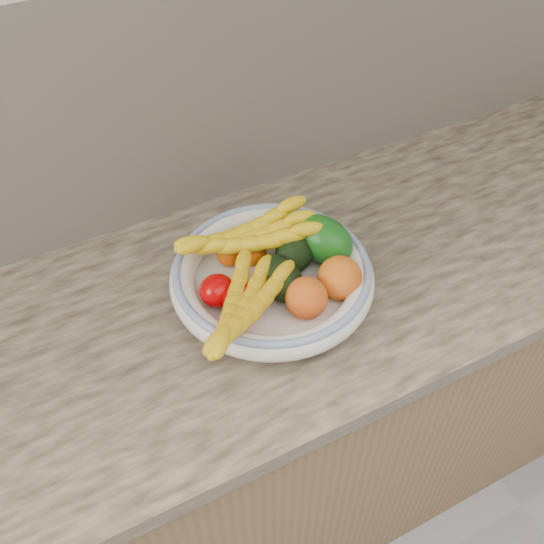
{
  "coord_description": "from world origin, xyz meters",
  "views": [
    {
      "loc": [
        -0.36,
        0.96,
        1.78
      ],
      "look_at": [
        0.0,
        1.66,
        0.96
      ],
      "focal_mm": 40.0,
      "sensor_mm": 36.0,
      "label": 1
    }
  ],
  "objects": [
    {
      "name": "clementine_back_mid",
      "position": [
        -0.01,
        1.72,
        0.95
      ],
      "size": [
        0.06,
        0.06,
        0.05
      ],
      "primitive_type": "ellipsoid",
      "rotation": [
        0.0,
        0.0,
        -0.36
      ],
      "color": "#E85904",
      "rests_on": "fruit_bowl"
    },
    {
      "name": "avocado_right",
      "position": [
        0.06,
        1.68,
        0.96
      ],
      "size": [
        0.13,
        0.13,
        0.07
      ],
      "primitive_type": "ellipsoid",
      "rotation": [
        0.0,
        0.0,
        -0.86
      ],
      "color": "black",
      "rests_on": "fruit_bowl"
    },
    {
      "name": "fruit_bowl",
      "position": [
        0.0,
        1.66,
        0.95
      ],
      "size": [
        0.39,
        0.39,
        0.08
      ],
      "color": "white",
      "rests_on": "kitchen_counter"
    },
    {
      "name": "clementine_back_right",
      "position": [
        0.01,
        1.75,
        0.95
      ],
      "size": [
        0.05,
        0.05,
        0.05
      ],
      "primitive_type": "ellipsoid",
      "rotation": [
        0.0,
        0.0,
        -0.13
      ],
      "color": "#FF6E05",
      "rests_on": "fruit_bowl"
    },
    {
      "name": "tomato_left",
      "position": [
        -0.11,
        1.66,
        0.96
      ],
      "size": [
        0.07,
        0.07,
        0.06
      ],
      "primitive_type": "ellipsoid",
      "rotation": [
        0.0,
        0.0,
        0.07
      ],
      "color": "#B30002",
      "rests_on": "fruit_bowl"
    },
    {
      "name": "banana_bunch_front",
      "position": [
        -0.1,
        1.58,
        0.98
      ],
      "size": [
        0.28,
        0.27,
        0.08
      ],
      "primitive_type": null,
      "rotation": [
        0.0,
        0.0,
        0.74
      ],
      "color": "gold",
      "rests_on": "fruit_bowl"
    },
    {
      "name": "peach_front",
      "position": [
        0.02,
        1.57,
        0.97
      ],
      "size": [
        0.09,
        0.09,
        0.08
      ],
      "primitive_type": "ellipsoid",
      "rotation": [
        0.0,
        0.0,
        -0.24
      ],
      "color": "orange",
      "rests_on": "fruit_bowl"
    },
    {
      "name": "tomato_near_left",
      "position": [
        -0.08,
        1.62,
        0.96
      ],
      "size": [
        0.08,
        0.08,
        0.06
      ],
      "primitive_type": "ellipsoid",
      "rotation": [
        0.0,
        0.0,
        0.14
      ],
      "color": "#AE0000",
      "rests_on": "fruit_bowl"
    },
    {
      "name": "peach_right",
      "position": [
        0.1,
        1.58,
        0.97
      ],
      "size": [
        0.1,
        0.1,
        0.08
      ],
      "primitive_type": "ellipsoid",
      "rotation": [
        0.0,
        0.0,
        0.24
      ],
      "color": "orange",
      "rests_on": "fruit_bowl"
    },
    {
      "name": "kitchen_counter",
      "position": [
        0.0,
        1.69,
        0.46
      ],
      "size": [
        2.44,
        0.66,
        1.4
      ],
      "color": "brown",
      "rests_on": "ground"
    },
    {
      "name": "avocado_center",
      "position": [
        0.0,
        1.64,
        0.96
      ],
      "size": [
        0.09,
        0.12,
        0.08
      ],
      "primitive_type": "ellipsoid",
      "rotation": [
        0.0,
        0.0,
        0.12
      ],
      "color": "black",
      "rests_on": "fruit_bowl"
    },
    {
      "name": "clementine_back_left",
      "position": [
        -0.05,
        1.75,
        0.95
      ],
      "size": [
        0.05,
        0.05,
        0.05
      ],
      "primitive_type": "ellipsoid",
      "rotation": [
        0.0,
        0.0,
        -0.06
      ],
      "color": "#DF5904",
      "rests_on": "fruit_bowl"
    },
    {
      "name": "green_mango",
      "position": [
        0.12,
        1.68,
        0.98
      ],
      "size": [
        0.16,
        0.17,
        0.12
      ],
      "primitive_type": "ellipsoid",
      "rotation": [
        0.0,
        0.31,
        0.44
      ],
      "color": "#0F4C0E",
      "rests_on": "fruit_bowl"
    },
    {
      "name": "banana_bunch_back",
      "position": [
        -0.01,
        1.73,
        0.99
      ],
      "size": [
        0.31,
        0.14,
        0.09
      ],
      "primitive_type": null,
      "rotation": [
        0.0,
        0.0,
        -0.11
      ],
      "color": "yellow",
      "rests_on": "fruit_bowl"
    }
  ]
}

